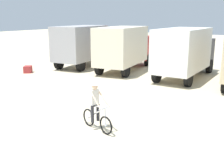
{
  "coord_description": "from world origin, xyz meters",
  "views": [
    {
      "loc": [
        6.73,
        -6.39,
        4.11
      ],
      "look_at": [
        0.28,
        4.02,
        1.1
      ],
      "focal_mm": 44.27,
      "sensor_mm": 36.0,
      "label": 1
    }
  ],
  "objects_px": {
    "cyclist_orange_shirt": "(96,108)",
    "supply_crate": "(28,69)",
    "box_truck_grey_hauler": "(84,44)",
    "box_truck_cream_rv": "(125,46)",
    "box_truck_white_box": "(185,51)"
  },
  "relations": [
    {
      "from": "cyclist_orange_shirt",
      "to": "supply_crate",
      "type": "height_order",
      "value": "cyclist_orange_shirt"
    },
    {
      "from": "box_truck_grey_hauler",
      "to": "supply_crate",
      "type": "distance_m",
      "value": 5.26
    },
    {
      "from": "supply_crate",
      "to": "box_truck_cream_rv",
      "type": "bearing_deg",
      "value": 38.69
    },
    {
      "from": "box_truck_grey_hauler",
      "to": "box_truck_cream_rv",
      "type": "distance_m",
      "value": 3.94
    },
    {
      "from": "box_truck_cream_rv",
      "to": "supply_crate",
      "type": "distance_m",
      "value": 7.5
    },
    {
      "from": "box_truck_cream_rv",
      "to": "supply_crate",
      "type": "bearing_deg",
      "value": -141.31
    },
    {
      "from": "box_truck_white_box",
      "to": "supply_crate",
      "type": "bearing_deg",
      "value": -157.23
    },
    {
      "from": "cyclist_orange_shirt",
      "to": "supply_crate",
      "type": "xyz_separation_m",
      "value": [
        -10.48,
        6.08,
        -0.6
      ]
    },
    {
      "from": "box_truck_white_box",
      "to": "supply_crate",
      "type": "relative_size",
      "value": 9.94
    },
    {
      "from": "box_truck_grey_hauler",
      "to": "box_truck_white_box",
      "type": "relative_size",
      "value": 1.03
    },
    {
      "from": "box_truck_grey_hauler",
      "to": "box_truck_cream_rv",
      "type": "bearing_deg",
      "value": -1.48
    },
    {
      "from": "box_truck_cream_rv",
      "to": "box_truck_grey_hauler",
      "type": "bearing_deg",
      "value": 178.52
    },
    {
      "from": "box_truck_grey_hauler",
      "to": "supply_crate",
      "type": "height_order",
      "value": "box_truck_grey_hauler"
    },
    {
      "from": "box_truck_grey_hauler",
      "to": "box_truck_cream_rv",
      "type": "height_order",
      "value": "same"
    },
    {
      "from": "box_truck_cream_rv",
      "to": "cyclist_orange_shirt",
      "type": "height_order",
      "value": "box_truck_cream_rv"
    }
  ]
}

